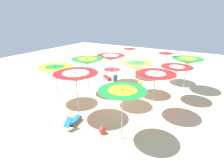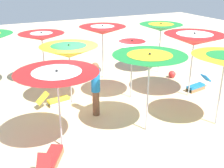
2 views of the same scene
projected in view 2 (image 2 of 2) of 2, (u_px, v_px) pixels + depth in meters
ground at (94, 101)px, 11.17m from camera, size 38.60×38.60×0.04m
beach_umbrella_1 at (194, 39)px, 10.79m from camera, size 2.27×2.27×2.56m
beach_umbrella_2 at (161, 27)px, 13.50m from camera, size 2.03×2.03×2.43m
beach_umbrella_3 at (149, 61)px, 8.28m from camera, size 2.16×2.16×2.51m
beach_umbrella_4 at (132, 46)px, 10.69m from camera, size 2.01×2.01×2.33m
beach_umbrella_5 at (103, 30)px, 12.78m from camera, size 2.09×2.09×2.47m
beach_umbrella_6 at (57, 78)px, 7.52m from camera, size 2.23×2.23×2.31m
beach_umbrella_7 at (69, 51)px, 10.26m from camera, size 2.09×2.09×2.28m
beach_umbrella_8 at (42, 37)px, 12.22m from camera, size 1.95×1.95×2.29m
lounger_0 at (55, 100)px, 10.70m from camera, size 1.29×0.54×0.61m
lounger_1 at (198, 85)px, 12.10m from camera, size 1.33×0.54×0.60m
lounger_2 at (51, 158)px, 7.38m from camera, size 0.96×1.27×0.66m
beachgoer_0 at (96, 88)px, 9.68m from camera, size 0.30×0.30×1.90m
beach_ball at (172, 74)px, 13.48m from camera, size 0.34×0.34×0.34m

